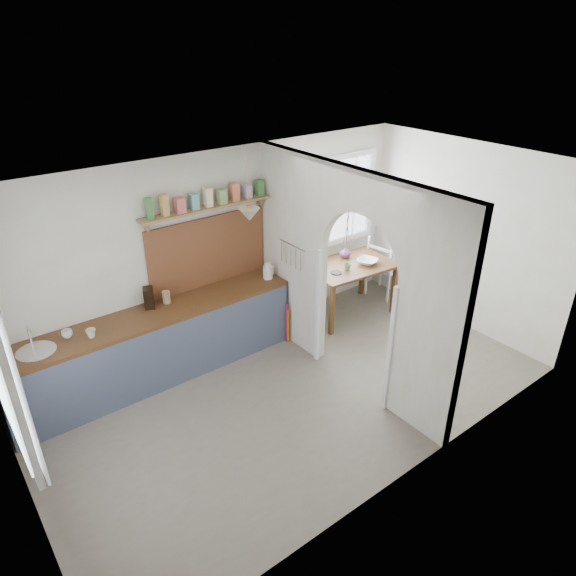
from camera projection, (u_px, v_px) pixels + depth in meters
floor at (298, 393)px, 6.10m from camera, size 5.80×3.20×0.01m
ceiling at (300, 177)px, 4.91m from camera, size 5.80×3.20×0.01m
walls at (299, 297)px, 5.51m from camera, size 5.81×3.21×2.60m
partition at (344, 266)px, 5.86m from camera, size 0.12×3.20×2.60m
nook_window at (329, 203)px, 7.44m from camera, size 1.76×0.10×1.30m
counter at (157, 344)px, 6.22m from camera, size 3.50×0.60×0.90m
sink at (36, 352)px, 5.30m from camera, size 0.40×0.40×0.02m
backsplash at (209, 251)px, 6.48m from camera, size 1.65×0.03×0.90m
shelf at (208, 203)px, 6.12m from camera, size 1.75×0.20×0.21m
pendant_lamp at (249, 215)px, 6.13m from camera, size 0.26×0.26×0.16m
utensil_rail at (292, 245)px, 6.40m from camera, size 0.02×0.50×0.02m
dining_table at (348, 289)px, 7.64m from camera, size 1.34×0.96×0.80m
chair_left at (300, 302)px, 7.21m from camera, size 0.45×0.45×0.86m
chair_right at (386, 265)px, 8.14m from camera, size 0.53×0.53×1.00m
kettle at (268, 271)px, 6.78m from camera, size 0.20×0.18×0.21m
mug_a at (91, 333)px, 5.51m from camera, size 0.11×0.11×0.10m
mug_b at (67, 334)px, 5.51m from camera, size 0.15×0.15×0.09m
knife_block at (149, 298)px, 6.06m from camera, size 0.17×0.19×0.25m
jar at (166, 297)px, 6.18m from camera, size 0.12×0.12×0.15m
towel_magenta at (287, 324)px, 6.97m from camera, size 0.02×0.03×0.61m
towel_orange at (288, 326)px, 6.97m from camera, size 0.02×0.03×0.51m
bowl at (367, 261)px, 7.47m from camera, size 0.37×0.37×0.07m
table_cup at (347, 267)px, 7.27m from camera, size 0.11×0.11×0.10m
plate at (336, 273)px, 7.20m from camera, size 0.20×0.20×0.01m
vase at (345, 252)px, 7.64m from camera, size 0.21×0.21×0.17m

